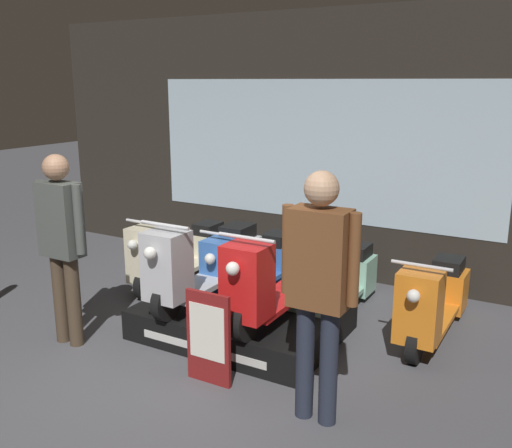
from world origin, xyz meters
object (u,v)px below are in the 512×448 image
at_px(scooter_backrow_1, 251,267).
at_px(scooter_backrow_3, 434,300).
at_px(price_sign_board, 208,338).
at_px(scooter_backrow_2, 335,282).
at_px(scooter_display_left, 205,263).
at_px(scooter_backrow_0, 180,254).
at_px(person_left_browsing, 62,236).
at_px(scooter_display_right, 280,277).
at_px(person_right_browsing, 319,279).

xyz_separation_m(scooter_backrow_1, scooter_backrow_3, (2.00, 0.00, 0.00)).
bearing_deg(price_sign_board, scooter_backrow_2, 78.51).
xyz_separation_m(scooter_display_left, scooter_backrow_0, (-0.98, 0.86, -0.28)).
relative_size(scooter_backrow_0, person_left_browsing, 0.95).
relative_size(scooter_backrow_1, price_sign_board, 2.18).
distance_m(scooter_display_left, scooter_display_right, 0.83).
distance_m(scooter_display_left, scooter_backrow_3, 2.21).
relative_size(scooter_backrow_1, person_left_browsing, 0.95).
bearing_deg(person_right_browsing, person_left_browsing, -180.00).
bearing_deg(person_right_browsing, scooter_backrow_3, 77.53).
relative_size(scooter_backrow_3, person_right_browsing, 0.93).
relative_size(scooter_backrow_2, person_right_browsing, 0.93).
xyz_separation_m(scooter_display_right, price_sign_board, (-0.17, -0.92, -0.26)).
relative_size(scooter_display_right, person_right_browsing, 0.93).
relative_size(scooter_display_right, scooter_backrow_1, 1.00).
bearing_deg(person_right_browsing, price_sign_board, 177.48).
bearing_deg(person_right_browsing, scooter_backrow_0, 144.95).
xyz_separation_m(scooter_display_left, scooter_backrow_3, (2.02, 0.86, -0.28)).
relative_size(scooter_display_right, scooter_backrow_2, 1.00).
relative_size(scooter_backrow_1, person_right_browsing, 0.93).
bearing_deg(scooter_backrow_3, scooter_backrow_2, 180.00).
bearing_deg(scooter_backrow_1, scooter_display_left, -91.44).
relative_size(person_left_browsing, price_sign_board, 2.28).
bearing_deg(scooter_backrow_3, scooter_backrow_0, 180.00).
relative_size(scooter_display_left, scooter_backrow_2, 1.00).
bearing_deg(scooter_backrow_0, scooter_backrow_1, 0.00).
distance_m(scooter_display_left, person_left_browsing, 1.36).
distance_m(scooter_backrow_1, person_right_browsing, 2.52).
distance_m(scooter_display_right, person_right_browsing, 1.32).
distance_m(scooter_backrow_0, scooter_backrow_2, 2.00).
height_order(scooter_display_right, scooter_backrow_1, scooter_display_right).
distance_m(scooter_display_left, scooter_backrow_2, 1.36).
xyz_separation_m(scooter_display_right, person_left_browsing, (-1.71, -0.96, 0.38)).
xyz_separation_m(scooter_backrow_1, person_right_browsing, (1.59, -1.82, 0.71)).
bearing_deg(scooter_backrow_2, person_left_browsing, -136.29).
height_order(scooter_display_right, person_left_browsing, person_left_browsing).
relative_size(scooter_display_right, person_left_browsing, 0.95).
distance_m(scooter_display_right, person_left_browsing, 2.00).
bearing_deg(scooter_backrow_2, scooter_backrow_0, 180.00).
xyz_separation_m(person_right_browsing, price_sign_board, (-0.96, 0.04, -0.68)).
bearing_deg(scooter_display_right, scooter_display_left, 180.00).
distance_m(scooter_display_right, scooter_backrow_1, 1.21).
xyz_separation_m(person_left_browsing, person_right_browsing, (2.50, 0.00, 0.04)).
xyz_separation_m(scooter_backrow_0, person_right_browsing, (2.59, -1.82, 0.71)).
relative_size(scooter_display_left, scooter_backrow_0, 1.00).
relative_size(scooter_backrow_3, person_left_browsing, 0.95).
bearing_deg(person_right_browsing, scooter_backrow_1, 131.24).
relative_size(scooter_backrow_0, scooter_backrow_1, 1.00).
height_order(person_right_browsing, price_sign_board, person_right_browsing).
height_order(scooter_display_left, price_sign_board, scooter_display_left).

